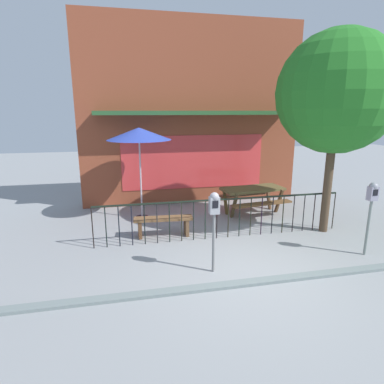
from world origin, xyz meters
The scene contains 10 objects.
ground centered at (0.00, 0.00, 0.00)m, with size 40.00×40.00×0.00m, color gray.
pub_storefront centered at (0.00, 5.10, 2.84)m, with size 7.05×1.25×5.72m.
patio_fence_front centered at (0.00, 1.70, 0.66)m, with size 5.95×0.04×0.97m.
picnic_table_left centered at (1.43, 3.35, 0.61)m, with size 1.97×1.60×0.79m.
patio_umbrella centered at (-1.78, 3.56, 2.34)m, with size 1.72×1.72×2.52m.
patio_bench centered at (-1.36, 2.09, 0.35)m, with size 1.42×0.42×0.48m.
parking_meter_near centered at (-0.67, 0.12, 1.19)m, with size 0.18×0.17×1.54m.
parking_meter_far centered at (2.66, 0.16, 1.21)m, with size 0.18×0.17×1.56m.
street_tree centered at (2.63, 1.60, 3.34)m, with size 2.78×2.78×4.74m.
curb_edge centered at (0.00, -0.46, 0.00)m, with size 9.87×0.20×0.11m, color slate.
Camera 1 is at (-2.25, -5.27, 2.96)m, focal length 30.40 mm.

